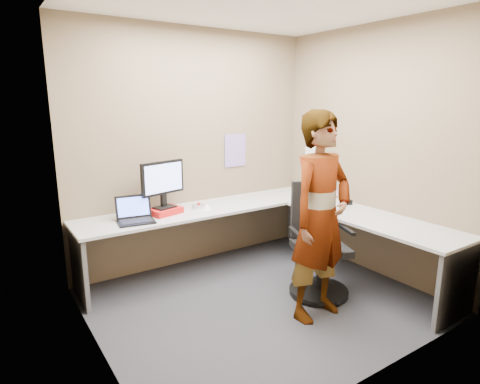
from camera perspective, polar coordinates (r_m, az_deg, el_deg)
ground at (r=4.03m, az=2.93°, el=-15.25°), size 3.00×3.00×0.00m
wall_back at (r=4.69m, az=-6.43°, el=6.07°), size 3.00×0.00×3.00m
wall_right at (r=4.65m, az=18.21°, el=5.45°), size 0.00×2.70×2.70m
wall_left at (r=2.97m, az=-20.71°, el=1.32°), size 0.00×2.70×2.70m
ceiling at (r=3.64m, az=3.46°, el=25.52°), size 3.00×3.00×0.00m
desk at (r=4.33m, az=4.62°, el=-4.78°), size 2.98×2.58×0.73m
paper_ream at (r=4.31m, az=-10.63°, el=-2.65°), size 0.37×0.31×0.07m
monitor at (r=4.25m, az=-10.91°, el=1.62°), size 0.51×0.21×0.49m
laptop at (r=4.11m, az=-14.72°, el=-3.18°), size 0.39×0.34×0.25m
trackball_mouse at (r=4.47m, az=-5.94°, el=-2.01°), size 0.12×0.08×0.07m
origami at (r=4.43m, az=-4.75°, el=-2.08°), size 0.10×0.10×0.06m
stapler at (r=4.75m, az=14.83°, el=-1.47°), size 0.16×0.08×0.05m
flower at (r=4.52m, az=14.29°, el=-0.64°), size 0.07×0.07×0.22m
calendar_purple at (r=4.97m, az=-0.69°, el=5.94°), size 0.30×0.01×0.40m
calendar_white at (r=5.25m, az=10.34°, el=5.57°), size 0.01×0.28×0.38m
sticky_note_a at (r=5.06m, az=12.94°, el=1.73°), size 0.01×0.07×0.07m
sticky_note_b at (r=5.12m, az=12.47°, el=0.39°), size 0.01×0.07×0.07m
sticky_note_c at (r=5.04m, az=13.43°, el=-0.08°), size 0.01×0.07×0.07m
sticky_note_d at (r=5.17m, az=11.72°, el=1.68°), size 0.01×0.07×0.07m
office_chair at (r=4.10m, az=11.00°, el=-8.08°), size 0.64×0.64×1.10m
person at (r=3.54m, az=11.39°, el=-3.53°), size 0.71×0.50×1.83m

